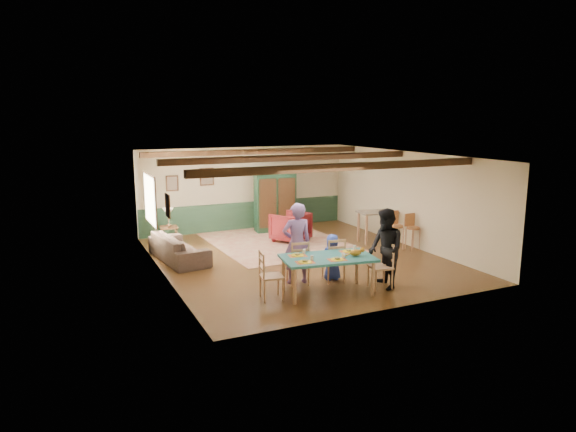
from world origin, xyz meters
name	(u,v)px	position (x,y,z in m)	size (l,w,h in m)	color
floor	(298,258)	(0.00, 0.00, 0.00)	(8.00, 8.00, 0.00)	#472A14
wall_back	(245,188)	(0.00, 4.00, 1.35)	(7.00, 0.02, 2.70)	beige
wall_left	(162,219)	(-3.50, 0.00, 1.35)	(0.02, 8.00, 2.70)	beige
wall_right	(408,199)	(3.50, 0.00, 1.35)	(0.02, 8.00, 2.70)	beige
ceiling	(299,155)	(0.00, 0.00, 2.70)	(7.00, 8.00, 0.02)	silver
wainscot_back	(246,215)	(0.00, 3.98, 0.45)	(6.95, 0.03, 0.90)	#223F2B
ceiling_beam_front	(346,167)	(0.00, -2.30, 2.61)	(6.95, 0.16, 0.16)	black
ceiling_beam_mid	(292,158)	(0.00, 0.40, 2.61)	(6.95, 0.16, 0.16)	black
ceiling_beam_back	(256,152)	(0.00, 3.00, 2.61)	(6.95, 0.16, 0.16)	black
window_left	(150,200)	(-3.47, 1.70, 1.55)	(0.06, 1.60, 1.30)	white
picture_left_wall	(168,206)	(-3.47, -0.60, 1.75)	(0.04, 0.42, 0.52)	gray
picture_back_a	(207,177)	(-1.30, 3.97, 1.80)	(0.45, 0.04, 0.55)	gray
picture_back_b	(172,183)	(-2.40, 3.97, 1.65)	(0.38, 0.04, 0.48)	gray
dining_table	(328,275)	(-0.63, -2.71, 0.40)	(1.90, 1.06, 0.79)	#1E605F
dining_chair_far_left	(298,262)	(-0.93, -1.90, 0.50)	(0.44, 0.46, 1.00)	tan
dining_chair_far_right	(334,259)	(-0.10, -2.02, 0.50)	(0.44, 0.46, 1.00)	tan
dining_chair_end_left	(271,275)	(-1.83, -2.53, 0.50)	(0.44, 0.46, 1.00)	tan
dining_chair_end_right	(381,266)	(0.57, -2.90, 0.50)	(0.44, 0.46, 1.00)	tan
person_man	(297,243)	(-0.92, -1.81, 0.91)	(0.66, 0.44, 1.82)	#755592
person_woman	(386,249)	(0.67, -2.91, 0.87)	(0.85, 0.66, 1.74)	black
person_child	(332,257)	(-0.09, -1.94, 0.53)	(0.52, 0.34, 1.06)	#2A41AA
cat	(356,252)	(-0.07, -2.90, 0.89)	(0.38, 0.15, 0.19)	#C27D22
place_setting_near_left	(305,260)	(-1.25, -2.88, 0.85)	(0.42, 0.32, 0.11)	yellow
place_setting_near_center	(337,257)	(-0.57, -2.99, 0.85)	(0.42, 0.32, 0.11)	yellow
place_setting_far_left	(297,253)	(-1.17, -2.36, 0.85)	(0.42, 0.32, 0.11)	yellow
place_setting_far_right	(349,249)	(-0.02, -2.54, 0.85)	(0.42, 0.32, 0.11)	yellow
area_rug	(277,242)	(0.19, 1.84, 0.01)	(3.65, 4.33, 0.01)	beige
armoire	(275,200)	(0.74, 3.26, 1.01)	(1.43, 0.57, 2.02)	black
armchair	(290,227)	(0.59, 1.78, 0.44)	(0.94, 0.97, 0.88)	#480E14
sofa	(179,248)	(-2.90, 1.13, 0.33)	(2.29, 0.89, 0.67)	#3A2C24
end_table	(169,237)	(-2.83, 2.64, 0.29)	(0.48, 0.48, 0.59)	black
table_lamp	(168,217)	(-2.83, 2.64, 0.86)	(0.30, 0.30, 0.54)	beige
counter_table	(377,227)	(2.90, 0.65, 0.46)	(1.11, 0.65, 0.93)	#9F917C
bar_stool_left	(396,231)	(2.88, -0.31, 0.54)	(0.38, 0.42, 1.08)	#B27445
bar_stool_right	(413,232)	(3.28, -0.55, 0.51)	(0.36, 0.39, 1.01)	#B27445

